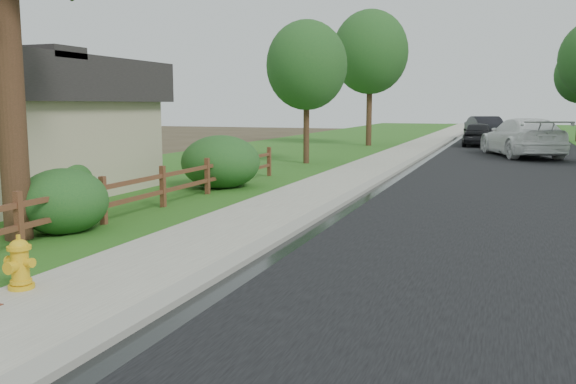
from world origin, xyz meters
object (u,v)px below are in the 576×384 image
at_px(white_suv, 522,137).
at_px(dark_car_mid, 478,134).
at_px(ranch_fence, 135,191).
at_px(fire_hydrant, 20,264).

xyz_separation_m(white_suv, dark_car_mid, (-2.51, 7.45, -0.20)).
distance_m(white_suv, dark_car_mid, 7.87).
bearing_deg(white_suv, ranch_fence, 48.86).
relative_size(ranch_fence, dark_car_mid, 3.75).
xyz_separation_m(ranch_fence, white_suv, (8.72, 21.04, 0.37)).
height_order(fire_hydrant, dark_car_mid, dark_car_mid).
xyz_separation_m(ranch_fence, fire_hydrant, (1.90, -5.59, -0.17)).
relative_size(white_suv, dark_car_mid, 1.47).
height_order(white_suv, dark_car_mid, white_suv).
distance_m(ranch_fence, white_suv, 22.78).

